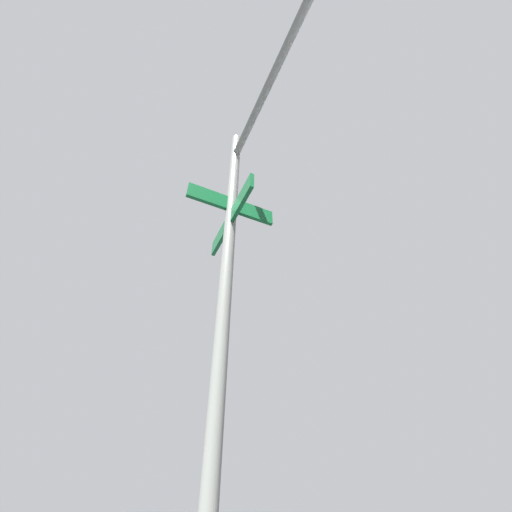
# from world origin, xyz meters

# --- Properties ---
(traffic_signal_near) EXTENTS (2.07, 3.27, 5.17)m
(traffic_signal_near) POSITION_xyz_m (-6.44, -6.14, 3.66)
(traffic_signal_near) COLOR slate
(traffic_signal_near) RESTS_ON ground_plane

